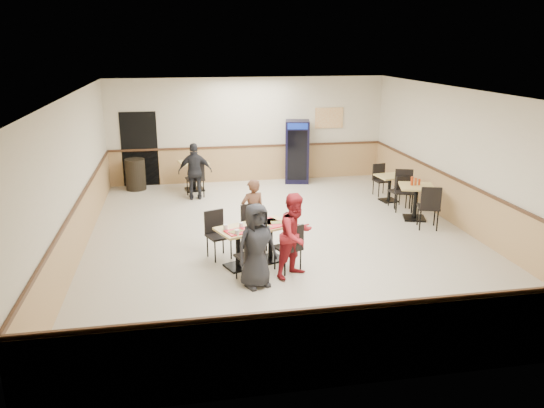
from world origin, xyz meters
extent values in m
plane|color=beige|center=(0.00, 0.00, 0.00)|extent=(10.00, 10.00, 0.00)
plane|color=silver|center=(0.00, 0.00, 3.00)|extent=(10.00, 10.00, 0.00)
plane|color=beige|center=(0.00, 5.00, 1.50)|extent=(8.00, 0.00, 8.00)
plane|color=beige|center=(0.00, -5.00, 1.50)|extent=(8.00, 0.00, 8.00)
plane|color=beige|center=(-4.00, 0.00, 1.50)|extent=(0.00, 10.00, 10.00)
plane|color=beige|center=(4.00, 0.00, 1.50)|extent=(0.00, 10.00, 10.00)
cube|color=tan|center=(0.00, 4.99, 0.50)|extent=(7.98, 0.03, 1.00)
cube|color=tan|center=(3.98, 0.00, 0.50)|extent=(0.03, 9.98, 1.00)
cube|color=#472B19|center=(0.00, 4.97, 1.03)|extent=(7.98, 0.04, 0.06)
cube|color=black|center=(-3.10, 4.98, 1.05)|extent=(1.00, 0.02, 2.10)
cube|color=orange|center=(2.40, 4.96, 1.80)|extent=(0.85, 0.02, 0.60)
cube|color=black|center=(-1.08, -1.30, 0.02)|extent=(0.57, 0.57, 0.04)
cylinder|color=black|center=(-1.08, -1.30, 0.37)|extent=(0.09, 0.09, 0.66)
cube|color=#D4B867|center=(-1.08, -1.30, 0.71)|extent=(0.88, 0.88, 0.04)
cube|color=black|center=(-0.45, -1.05, 0.02)|extent=(0.57, 0.57, 0.04)
cylinder|color=black|center=(-0.45, -1.05, 0.37)|extent=(0.09, 0.09, 0.66)
cube|color=#D4B867|center=(-0.45, -1.05, 0.71)|extent=(0.88, 0.88, 0.04)
imported|color=black|center=(-0.87, -2.11, 0.72)|extent=(0.82, 0.67, 1.44)
imported|color=maroon|center=(-0.14, -1.83, 0.75)|extent=(0.92, 0.88, 1.50)
imported|color=brown|center=(-0.66, -0.25, 0.69)|extent=(0.57, 0.45, 1.37)
imported|color=black|center=(-1.64, 3.29, 0.74)|extent=(0.88, 0.38, 1.48)
cube|color=red|center=(-0.39, -1.19, 0.74)|extent=(0.53, 0.46, 0.02)
cube|color=red|center=(-1.08, -1.43, 0.74)|extent=(0.53, 0.46, 0.02)
cube|color=red|center=(-0.53, -0.96, 0.74)|extent=(0.53, 0.46, 0.02)
cube|color=red|center=(-0.50, -1.04, 0.74)|extent=(0.53, 0.46, 0.02)
cylinder|color=silver|center=(-0.79, -1.38, 0.74)|extent=(0.22, 0.22, 0.01)
cube|color=tan|center=(-0.79, -1.38, 0.75)|extent=(0.27, 0.19, 0.02)
cylinder|color=silver|center=(-0.32, -1.11, 0.74)|extent=(0.22, 0.22, 0.01)
cube|color=tan|center=(-0.32, -1.11, 0.75)|extent=(0.26, 0.18, 0.02)
cylinder|color=silver|center=(-0.60, -1.32, 0.74)|extent=(0.22, 0.22, 0.01)
cube|color=tan|center=(-0.60, -1.32, 0.75)|extent=(0.30, 0.26, 0.02)
cylinder|color=silver|center=(-1.13, -1.45, 0.74)|extent=(0.22, 0.22, 0.01)
cube|color=tan|center=(-1.13, -1.45, 0.75)|extent=(0.30, 0.29, 0.02)
cylinder|color=silver|center=(-1.13, -1.58, 0.78)|extent=(0.08, 0.08, 0.10)
cylinder|color=silver|center=(-0.94, -1.54, 0.78)|extent=(0.08, 0.08, 0.10)
cylinder|color=silver|center=(-1.01, -1.22, 0.78)|extent=(0.08, 0.08, 0.10)
cylinder|color=silver|center=(-1.30, -1.28, 0.78)|extent=(0.08, 0.08, 0.10)
cylinder|color=#A4A8B7|center=(-0.65, -1.13, 0.79)|extent=(0.07, 0.07, 0.12)
cylinder|color=#A4A8B7|center=(-0.74, -1.11, 0.79)|extent=(0.07, 0.07, 0.12)
ellipsoid|color=silver|center=(-0.74, -1.19, 0.78)|extent=(0.15, 0.15, 0.10)
cube|color=black|center=(3.27, 0.72, 0.02)|extent=(0.60, 0.60, 0.04)
cylinder|color=black|center=(3.27, 0.72, 0.41)|extent=(0.10, 0.10, 0.73)
cube|color=#D4B867|center=(3.27, 0.72, 0.78)|extent=(0.94, 0.94, 0.04)
cube|color=black|center=(3.25, 2.21, 0.02)|extent=(0.46, 0.46, 0.04)
cylinder|color=black|center=(3.25, 2.21, 0.34)|extent=(0.08, 0.08, 0.61)
cube|color=#D4B867|center=(3.25, 2.21, 0.66)|extent=(0.71, 0.71, 0.04)
cylinder|color=#B5340C|center=(3.17, 0.77, 0.90)|extent=(0.06, 0.06, 0.20)
cylinder|color=#C24C19|center=(3.26, 0.77, 0.89)|extent=(0.06, 0.06, 0.17)
cylinder|color=#B5340C|center=(3.35, 0.77, 0.87)|extent=(0.05, 0.05, 0.14)
cube|color=black|center=(-1.64, 4.20, 0.02)|extent=(0.55, 0.55, 0.04)
cylinder|color=black|center=(-1.64, 4.20, 0.40)|extent=(0.10, 0.10, 0.72)
cube|color=#D4B867|center=(-1.64, 4.20, 0.78)|extent=(0.86, 0.86, 0.04)
cube|color=black|center=(1.36, 4.60, 0.90)|extent=(0.81, 0.79, 1.80)
cube|color=black|center=(1.29, 4.27, 0.85)|extent=(0.54, 0.14, 1.42)
cube|color=navy|center=(1.29, 4.26, 1.68)|extent=(0.56, 0.14, 0.17)
cylinder|color=black|center=(-3.24, 4.55, 0.43)|extent=(0.55, 0.55, 0.86)
camera|label=1|loc=(-2.09, -10.16, 3.91)|focal=35.00mm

